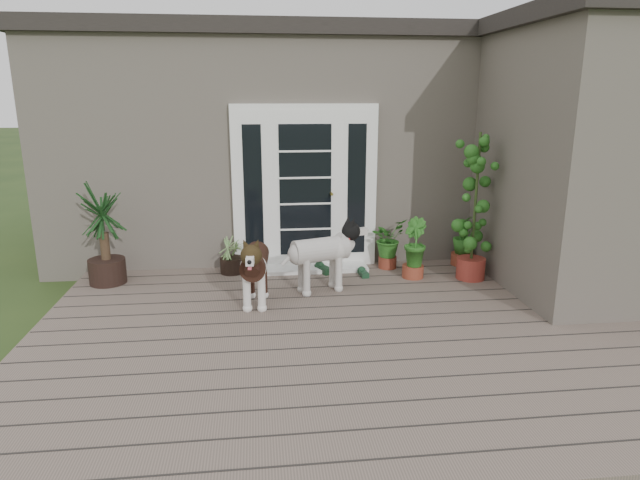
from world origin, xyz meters
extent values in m
cube|color=#6B5B4C|center=(0.00, 0.40, 0.06)|extent=(6.20, 4.60, 0.12)
cube|color=#665E54|center=(0.00, 4.65, 1.55)|extent=(7.40, 4.00, 3.10)
cube|color=#2D2826|center=(0.00, 4.65, 3.20)|extent=(7.60, 4.20, 0.20)
cube|color=#665E54|center=(2.90, 1.50, 1.55)|extent=(1.60, 2.40, 3.10)
cube|color=#2D2826|center=(2.90, 1.50, 3.20)|extent=(1.80, 2.60, 0.20)
cube|color=white|center=(-0.20, 2.60, 1.19)|extent=(1.90, 0.14, 2.15)
cube|color=white|center=(-0.20, 2.40, 0.14)|extent=(1.60, 0.40, 0.05)
imported|color=#1C5117|center=(0.89, 2.38, 0.42)|extent=(0.65, 0.65, 0.59)
imported|color=#255A19|center=(1.11, 1.94, 0.40)|extent=(0.42, 0.42, 0.56)
imported|color=#1A5317|center=(1.94, 2.40, 0.39)|extent=(0.49, 0.49, 0.54)
camera|label=1|loc=(-0.83, -4.55, 2.37)|focal=30.86mm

